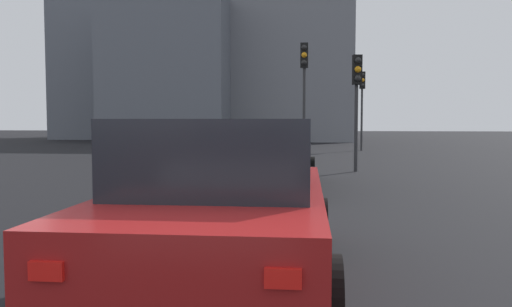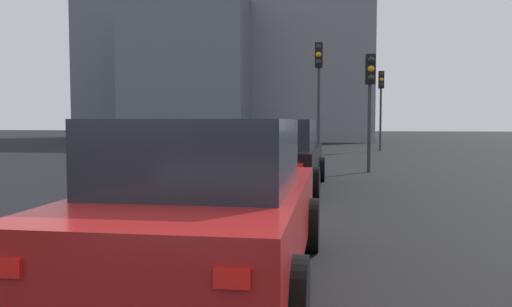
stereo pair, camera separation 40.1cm
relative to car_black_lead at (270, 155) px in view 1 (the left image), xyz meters
name	(u,v)px [view 1 (the left image)]	position (x,y,z in m)	size (l,w,h in m)	color
car_black_lead	(270,155)	(0.00, 0.00, 0.00)	(4.81, 2.06, 1.60)	black
car_red_second	(224,206)	(-7.05, -0.19, -0.01)	(4.29, 2.10, 1.57)	maroon
traffic_light_near_left	(304,78)	(7.04, -0.61, 2.39)	(0.32, 0.29, 4.40)	#2D2D30
traffic_light_near_right	(357,88)	(4.15, -2.29, 1.82)	(0.33, 0.30, 3.58)	#2D2D30
traffic_light_far_left	(362,94)	(15.84, -3.47, 2.24)	(0.32, 0.30, 4.18)	#2D2D30
building_facade_left	(282,47)	(32.17, 1.87, 7.14)	(11.96, 11.43, 15.80)	slate
building_facade_center	(182,76)	(29.27, 9.87, 4.51)	(13.74, 9.05, 10.55)	slate
building_facade_right	(135,66)	(34.69, 15.87, 5.94)	(11.01, 11.57, 13.41)	slate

